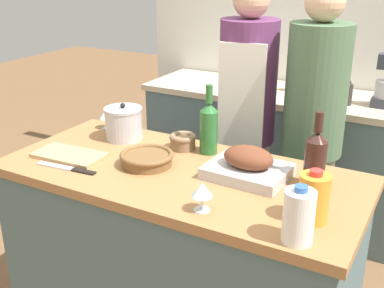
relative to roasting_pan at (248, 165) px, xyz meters
name	(u,v)px	position (x,y,z in m)	size (l,w,h in m)	color
kitchen_island	(181,263)	(-0.26, -0.08, -0.50)	(1.49, 0.69, 0.90)	#4C666B
back_counter	(286,156)	(-0.26, 1.35, -0.50)	(1.95, 0.60, 0.89)	#4C666B
back_wall	(312,26)	(-0.26, 1.70, 0.32)	(2.45, 0.10, 2.55)	silver
roasting_pan	(248,165)	(0.00, 0.00, 0.00)	(0.32, 0.26, 0.13)	#BCBCC1
wicker_basket	(147,158)	(-0.41, -0.10, -0.02)	(0.23, 0.23, 0.06)	brown
cutting_board	(70,155)	(-0.75, -0.19, -0.04)	(0.32, 0.18, 0.02)	tan
stock_pot	(124,123)	(-0.68, 0.11, 0.03)	(0.18, 0.18, 0.18)	#B7B7BC
mixing_bowl	(183,141)	(-0.37, 0.13, -0.01)	(0.12, 0.12, 0.07)	#846647
juice_jug	(314,198)	(0.32, -0.21, 0.03)	(0.10, 0.10, 0.18)	orange
milk_jug	(299,216)	(0.31, -0.36, 0.04)	(0.10, 0.10, 0.19)	white
wine_bottle_green	(209,127)	(-0.25, 0.15, 0.07)	(0.08, 0.08, 0.31)	#28662D
wine_bottle_dark	(315,158)	(0.25, 0.04, 0.07)	(0.08, 0.08, 0.29)	#381E19
wine_glass_left	(202,190)	(-0.03, -0.33, 0.03)	(0.07, 0.07, 0.11)	silver
wine_glass_right	(107,114)	(-0.85, 0.19, 0.02)	(0.07, 0.07, 0.10)	silver
knife_chef	(68,168)	(-0.67, -0.29, -0.04)	(0.28, 0.06, 0.01)	#B7B7BC
condiment_bottle_tall	(348,94)	(0.11, 1.24, 0.00)	(0.05, 0.05, 0.15)	#332D28
condiment_bottle_short	(300,78)	(-0.23, 1.39, 0.03)	(0.07, 0.07, 0.20)	maroon
person_cook_aproned	(246,119)	(-0.30, 0.68, -0.05)	(0.30, 0.32, 1.61)	beige
person_cook_guest	(313,129)	(0.07, 0.68, -0.05)	(0.30, 0.30, 1.62)	beige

